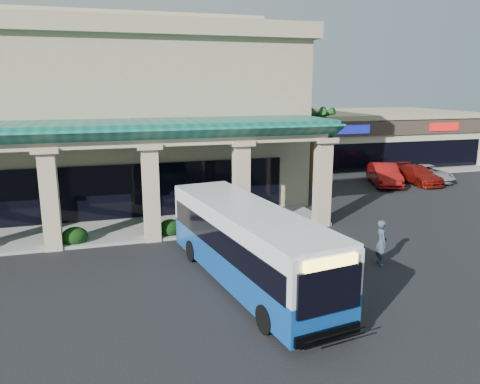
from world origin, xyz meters
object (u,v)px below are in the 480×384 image
object	(u,v)px
pedestrian	(381,242)
car_red	(417,175)
transit_bus	(248,247)
car_white	(384,174)
car_gray	(428,173)

from	to	relation	value
pedestrian	car_red	xyz separation A→B (m)	(12.11, 13.78, -0.27)
transit_bus	car_white	xyz separation A→B (m)	(15.25, 14.24, -0.67)
transit_bus	car_red	size ratio (longest dim) A/B	2.24
pedestrian	car_white	xyz separation A→B (m)	(9.29, 13.93, -0.14)
car_red	car_gray	xyz separation A→B (m)	(1.30, 0.46, -0.05)
car_gray	car_white	bearing A→B (deg)	-177.60
transit_bus	pedestrian	world-z (taller)	transit_bus
car_white	car_gray	world-z (taller)	car_white
car_red	transit_bus	bearing A→B (deg)	-142.04
car_red	car_gray	distance (m)	1.38
transit_bus	car_gray	xyz separation A→B (m)	(19.37, 14.55, -0.85)
transit_bus	pedestrian	distance (m)	5.99
car_red	car_gray	world-z (taller)	car_red
car_white	car_gray	size ratio (longest dim) A/B	1.09
transit_bus	pedestrian	xyz separation A→B (m)	(5.96, 0.31, -0.53)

